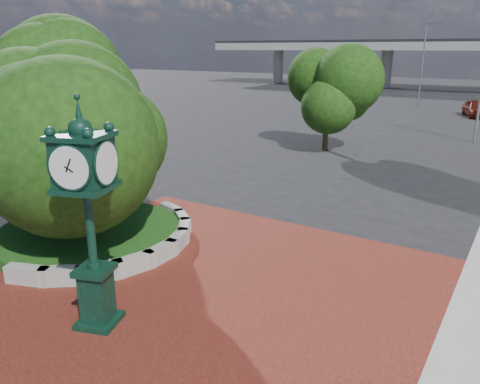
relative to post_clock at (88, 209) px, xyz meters
name	(u,v)px	position (x,y,z in m)	size (l,w,h in m)	color
ground	(209,277)	(0.76, 3.31, -2.88)	(200.00, 200.00, 0.00)	black
plaza	(187,291)	(0.76, 2.31, -2.86)	(12.00, 12.00, 0.04)	maroon
planter_wall	(139,247)	(-1.95, 3.31, -2.61)	(2.96, 6.77, 0.54)	#9E9B93
grass_bed	(89,234)	(-4.24, 3.31, -2.68)	(6.10, 6.10, 0.40)	#154212
tree_planter	(78,130)	(-4.24, 3.31, 0.85)	(5.20, 5.20, 6.33)	#38281C
tree_northwest	(52,93)	(-12.24, 8.31, 1.25)	(5.60, 5.60, 6.93)	#38281C
tree_street	(327,98)	(-3.24, 21.31, 0.36)	(4.40, 4.40, 5.45)	#38281C
post_clock	(88,209)	(0.00, 0.00, 0.00)	(1.33, 1.33, 5.24)	black
parked_car	(477,108)	(2.95, 43.06, -2.08)	(1.89, 4.69, 1.60)	#52150B
street_lamp_far	(425,59)	(-3.02, 47.13, 2.22)	(1.94, 0.51, 8.70)	slate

